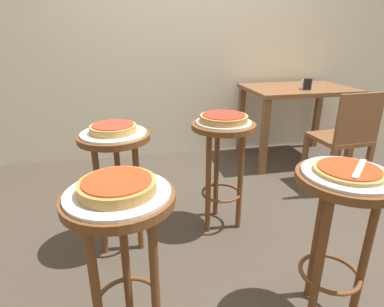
{
  "coord_description": "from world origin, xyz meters",
  "views": [
    {
      "loc": [
        -0.64,
        -1.76,
        1.29
      ],
      "look_at": [
        -0.3,
        -0.18,
        0.67
      ],
      "focal_mm": 29.97,
      "sensor_mm": 36.0,
      "label": 1
    }
  ],
  "objects_px": {
    "stool_leftside": "(117,165)",
    "dining_table": "(297,99)",
    "wooden_chair": "(345,137)",
    "stool_foreground": "(340,215)",
    "serving_plate_middle": "(118,193)",
    "serving_plate_foreground": "(348,174)",
    "stool_middle": "(122,239)",
    "serving_plate_rear": "(224,122)",
    "condiment_shaker": "(304,84)",
    "pizza_server_knife": "(359,168)",
    "cup_near_edge": "(308,84)",
    "serving_plate_leftside": "(114,133)",
    "pizza_rear": "(224,118)",
    "pizza_middle": "(117,186)",
    "pizza_foreground": "(349,170)",
    "pizza_leftside": "(113,128)",
    "stool_rear": "(223,151)"
  },
  "relations": [
    {
      "from": "stool_leftside",
      "to": "dining_table",
      "type": "relative_size",
      "value": 0.72
    },
    {
      "from": "stool_leftside",
      "to": "wooden_chair",
      "type": "distance_m",
      "value": 1.89
    },
    {
      "from": "stool_foreground",
      "to": "serving_plate_middle",
      "type": "distance_m",
      "value": 0.93
    },
    {
      "from": "stool_foreground",
      "to": "serving_plate_foreground",
      "type": "distance_m",
      "value": 0.19
    },
    {
      "from": "stool_foreground",
      "to": "stool_middle",
      "type": "bearing_deg",
      "value": 178.32
    },
    {
      "from": "serving_plate_rear",
      "to": "condiment_shaker",
      "type": "relative_size",
      "value": 4.29
    },
    {
      "from": "condiment_shaker",
      "to": "pizza_server_knife",
      "type": "relative_size",
      "value": 0.37
    },
    {
      "from": "serving_plate_foreground",
      "to": "stool_middle",
      "type": "relative_size",
      "value": 0.49
    },
    {
      "from": "serving_plate_rear",
      "to": "cup_near_edge",
      "type": "bearing_deg",
      "value": 39.09
    },
    {
      "from": "serving_plate_leftside",
      "to": "pizza_rear",
      "type": "bearing_deg",
      "value": 7.67
    },
    {
      "from": "pizza_middle",
      "to": "stool_leftside",
      "type": "distance_m",
      "value": 0.77
    },
    {
      "from": "stool_middle",
      "to": "wooden_chair",
      "type": "height_order",
      "value": "wooden_chair"
    },
    {
      "from": "stool_foreground",
      "to": "wooden_chair",
      "type": "bearing_deg",
      "value": 52.7
    },
    {
      "from": "serving_plate_middle",
      "to": "pizza_rear",
      "type": "bearing_deg",
      "value": 51.86
    },
    {
      "from": "pizza_foreground",
      "to": "dining_table",
      "type": "relative_size",
      "value": 0.27
    },
    {
      "from": "stool_leftside",
      "to": "pizza_leftside",
      "type": "distance_m",
      "value": 0.22
    },
    {
      "from": "wooden_chair",
      "to": "cup_near_edge",
      "type": "bearing_deg",
      "value": 94.99
    },
    {
      "from": "pizza_foreground",
      "to": "stool_leftside",
      "type": "relative_size",
      "value": 0.37
    },
    {
      "from": "serving_plate_middle",
      "to": "cup_near_edge",
      "type": "height_order",
      "value": "cup_near_edge"
    },
    {
      "from": "pizza_rear",
      "to": "dining_table",
      "type": "xyz_separation_m",
      "value": [
        1.11,
        1.06,
        -0.13
      ]
    },
    {
      "from": "serving_plate_foreground",
      "to": "pizza_middle",
      "type": "xyz_separation_m",
      "value": [
        -0.91,
        0.03,
        0.03
      ]
    },
    {
      "from": "serving_plate_leftside",
      "to": "cup_near_edge",
      "type": "height_order",
      "value": "cup_near_edge"
    },
    {
      "from": "stool_middle",
      "to": "pizza_leftside",
      "type": "bearing_deg",
      "value": 92.04
    },
    {
      "from": "serving_plate_foreground",
      "to": "pizza_server_knife",
      "type": "relative_size",
      "value": 1.67
    },
    {
      "from": "serving_plate_foreground",
      "to": "pizza_middle",
      "type": "bearing_deg",
      "value": 178.32
    },
    {
      "from": "pizza_foreground",
      "to": "stool_foreground",
      "type": "bearing_deg",
      "value": 180.0
    },
    {
      "from": "serving_plate_middle",
      "to": "serving_plate_leftside",
      "type": "height_order",
      "value": "same"
    },
    {
      "from": "pizza_rear",
      "to": "cup_near_edge",
      "type": "xyz_separation_m",
      "value": [
        1.11,
        0.9,
        0.04
      ]
    },
    {
      "from": "serving_plate_middle",
      "to": "pizza_server_knife",
      "type": "distance_m",
      "value": 0.94
    },
    {
      "from": "serving_plate_rear",
      "to": "pizza_rear",
      "type": "relative_size",
      "value": 1.16
    },
    {
      "from": "serving_plate_middle",
      "to": "wooden_chair",
      "type": "height_order",
      "value": "wooden_chair"
    },
    {
      "from": "cup_near_edge",
      "to": "stool_foreground",
      "type": "bearing_deg",
      "value": -115.88
    },
    {
      "from": "wooden_chair",
      "to": "pizza_server_knife",
      "type": "xyz_separation_m",
      "value": [
        -0.87,
        -1.21,
        0.31
      ]
    },
    {
      "from": "stool_foreground",
      "to": "cup_near_edge",
      "type": "bearing_deg",
      "value": 64.12
    },
    {
      "from": "pizza_leftside",
      "to": "pizza_rear",
      "type": "xyz_separation_m",
      "value": [
        0.68,
        0.09,
        0.0
      ]
    },
    {
      "from": "pizza_leftside",
      "to": "wooden_chair",
      "type": "distance_m",
      "value": 1.91
    },
    {
      "from": "serving_plate_leftside",
      "to": "cup_near_edge",
      "type": "relative_size",
      "value": 3.56
    },
    {
      "from": "serving_plate_middle",
      "to": "pizza_server_knife",
      "type": "height_order",
      "value": "pizza_server_knife"
    },
    {
      "from": "stool_foreground",
      "to": "stool_middle",
      "type": "height_order",
      "value": "same"
    },
    {
      "from": "condiment_shaker",
      "to": "pizza_server_knife",
      "type": "height_order",
      "value": "condiment_shaker"
    },
    {
      "from": "serving_plate_middle",
      "to": "pizza_rear",
      "type": "height_order",
      "value": "pizza_rear"
    },
    {
      "from": "serving_plate_leftside",
      "to": "serving_plate_rear",
      "type": "distance_m",
      "value": 0.68
    },
    {
      "from": "serving_plate_middle",
      "to": "pizza_middle",
      "type": "height_order",
      "value": "pizza_middle"
    },
    {
      "from": "pizza_rear",
      "to": "pizza_server_knife",
      "type": "xyz_separation_m",
      "value": [
        0.29,
        -0.88,
        0.0
      ]
    },
    {
      "from": "cup_near_edge",
      "to": "pizza_server_knife",
      "type": "xyz_separation_m",
      "value": [
        -0.82,
        -1.78,
        -0.04
      ]
    },
    {
      "from": "stool_foreground",
      "to": "pizza_foreground",
      "type": "bearing_deg",
      "value": 0.0
    },
    {
      "from": "stool_rear",
      "to": "serving_plate_middle",
      "type": "bearing_deg",
      "value": -128.14
    },
    {
      "from": "stool_middle",
      "to": "pizza_middle",
      "type": "xyz_separation_m",
      "value": [
        0.0,
        0.0,
        0.22
      ]
    },
    {
      "from": "stool_middle",
      "to": "dining_table",
      "type": "xyz_separation_m",
      "value": [
        1.76,
        1.89,
        0.09
      ]
    },
    {
      "from": "stool_foreground",
      "to": "pizza_middle",
      "type": "relative_size",
      "value": 2.66
    }
  ]
}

